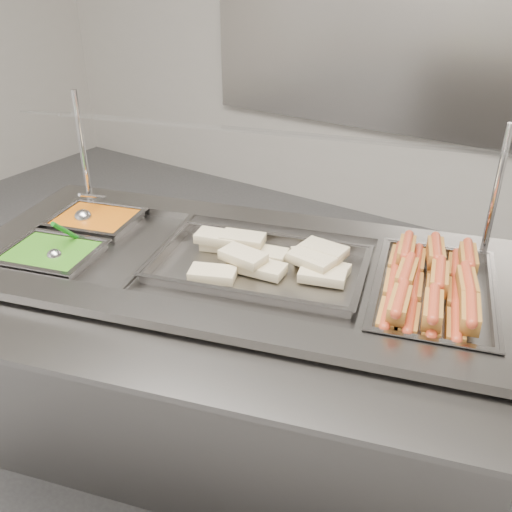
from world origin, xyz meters
The scene contains 13 objects.
ground centered at (0.00, 0.00, 0.00)m, with size 6.00×6.00×0.00m, color #4B4B4D.
back_panel centered at (0.00, 2.45, 1.20)m, with size 3.00×0.04×1.20m, color gray.
steam_counter centered at (0.13, 0.31, 0.40)m, with size 1.82×1.18×0.80m.
tray_rail centered at (0.26, -0.13, 0.76)m, with size 1.60×0.74×0.05m.
sneeze_guard centered at (0.08, 0.49, 1.13)m, with size 1.49×0.66×0.39m.
pan_hotdogs centered at (0.67, 0.46, 0.76)m, with size 0.43×0.56×0.09m.
pan_wraps centered at (0.18, 0.32, 0.78)m, with size 0.68×0.51×0.06m.
pan_beans centered at (-0.46, 0.27, 0.76)m, with size 0.32×0.28×0.09m.
pan_peas centered at (-0.39, 0.02, 0.76)m, with size 0.32×0.28×0.09m.
hotdogs_in_buns centered at (0.65, 0.46, 0.81)m, with size 0.35×0.50×0.10m.
tortilla_wraps centered at (0.20, 0.37, 0.81)m, with size 0.52×0.39×0.06m.
ladle centered at (-0.49, 0.25, 0.81)m, with size 0.08×0.17×0.12m.
serving_spoon centered at (-0.36, 0.03, 0.81)m, with size 0.07×0.15×0.13m.
Camera 1 is at (0.98, -0.91, 1.63)m, focal length 40.00 mm.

